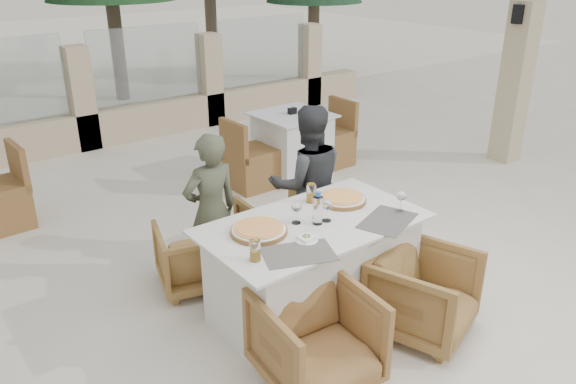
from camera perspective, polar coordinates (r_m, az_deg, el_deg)
ground at (r=4.44m, az=1.63°, el=-11.49°), size 80.00×80.00×0.00m
perimeter_wall_far at (r=8.15m, az=-20.36°, el=9.57°), size 10.00×0.34×1.60m
lantern_pillar at (r=7.71m, az=22.05°, el=10.14°), size 0.34×0.34×2.00m
dining_table at (r=4.16m, az=2.54°, el=-7.84°), size 1.60×0.90×0.77m
placemat_near_left at (r=3.57m, az=1.07°, el=-6.27°), size 0.53×0.45×0.00m
placemat_near_right at (r=4.05m, az=10.07°, el=-2.88°), size 0.53×0.44×0.00m
pizza_left at (r=3.81m, az=-2.97°, el=-3.87°), size 0.50×0.50×0.05m
pizza_right at (r=4.30m, az=5.50°, el=-0.69°), size 0.40×0.40×0.05m
water_bottle at (r=3.90m, az=3.04°, el=-1.63°), size 0.08×0.08×0.24m
wine_glass_centre at (r=3.92m, az=0.84°, el=-1.97°), size 0.08×0.08×0.18m
wine_glass_near at (r=3.96m, az=3.98°, el=-1.75°), size 0.09×0.09×0.18m
wine_glass_corner at (r=4.17m, az=11.40°, el=-0.80°), size 0.09×0.09×0.18m
beer_glass_left at (r=3.47m, az=-3.36°, el=-5.94°), size 0.09×0.09×0.14m
beer_glass_right at (r=4.26m, az=2.37°, el=-0.11°), size 0.09×0.09×0.15m
olive_dish at (r=3.71m, az=1.90°, el=-4.68°), size 0.13×0.13×0.04m
armchair_far_left at (r=4.63m, az=-9.49°, el=-6.38°), size 0.71×0.72×0.53m
armchair_far_right at (r=4.95m, az=-0.68°, el=-3.66°), size 0.67×0.68×0.58m
armchair_near_left at (r=3.61m, az=2.89°, el=-14.64°), size 0.75×0.76×0.63m
armchair_near_right at (r=4.14m, az=13.62°, el=-10.00°), size 0.84×0.85×0.61m
diner_left at (r=4.46m, az=-7.80°, el=-2.00°), size 0.48×0.32×1.29m
diner_right at (r=4.80m, az=2.00°, el=0.76°), size 0.83×0.76×1.39m
bg_table_b at (r=6.78m, az=0.42°, el=4.81°), size 1.65×0.84×0.77m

